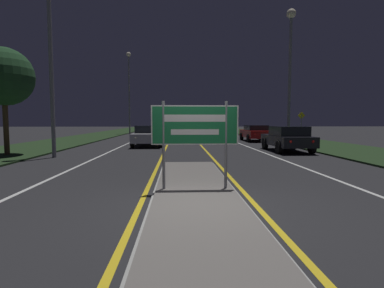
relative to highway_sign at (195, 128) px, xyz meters
name	(u,v)px	position (x,y,z in m)	size (l,w,h in m)	color
ground_plane	(198,206)	(0.00, -1.17, -1.54)	(160.00, 160.00, 0.00)	#232326
median_island	(195,191)	(0.00, 0.00, -1.50)	(1.98, 9.32, 0.10)	#999993
verge_left	(72,140)	(-9.50, 18.83, -1.50)	(5.00, 100.00, 0.08)	#1E3319
verge_right	(290,140)	(9.50, 18.83, -1.50)	(5.00, 100.00, 0.08)	#1E3319
centre_line_yellow_left	(171,137)	(-1.18, 23.83, -1.54)	(0.12, 70.00, 0.01)	gold
centre_line_yellow_right	(194,137)	(1.18, 23.83, -1.54)	(0.12, 70.00, 0.01)	gold
lane_line_white_left	(141,137)	(-4.20, 23.83, -1.54)	(0.12, 70.00, 0.01)	silver
lane_line_white_right	(222,137)	(4.20, 23.83, -1.54)	(0.12, 70.00, 0.01)	silver
edge_line_white_left	(112,137)	(-7.20, 23.83, -1.54)	(0.10, 70.00, 0.01)	silver
edge_line_white_right	(251,137)	(7.20, 23.83, -1.54)	(0.10, 70.00, 0.01)	silver
highway_sign	(195,128)	(0.00, 0.00, 0.00)	(2.06, 0.07, 2.08)	gray
streetlight_left_near	(49,23)	(-6.21, 7.13, 4.61)	(0.49, 0.49, 10.00)	gray
streetlight_left_far	(129,80)	(-6.59, 31.46, 5.28)	(0.58, 0.58, 10.29)	gray
streetlight_right_near	(290,54)	(6.68, 11.87, 4.39)	(0.58, 0.58, 8.69)	gray
car_receding_0	(287,138)	(5.70, 9.34, -0.79)	(1.95, 4.17, 1.41)	black
car_receding_1	(255,133)	(6.04, 17.71, -0.82)	(1.89, 4.30, 1.35)	maroon
car_approaching_0	(149,135)	(-2.41, 13.43, -0.80)	(2.02, 4.54, 1.39)	#B7B7BC
warning_sign	(301,123)	(9.64, 16.95, -0.04)	(0.60, 0.06, 2.36)	gray
roadside_palm_left	(4,77)	(-8.70, 7.76, 2.26)	(2.76, 2.76, 5.12)	#4C3823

